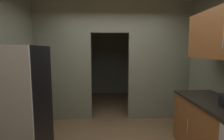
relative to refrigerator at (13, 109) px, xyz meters
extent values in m
cube|color=gray|center=(0.25, 1.71, 0.53)|extent=(1.31, 0.12, 2.78)
cube|color=gray|center=(2.52, 1.71, 0.53)|extent=(1.45, 0.12, 2.78)
cube|color=gray|center=(1.35, 1.71, 1.56)|extent=(0.88, 0.12, 0.72)
cube|color=gray|center=(1.42, 4.17, 0.53)|extent=(3.65, 0.10, 2.78)
cube|color=gray|center=(-0.36, 2.94, 0.53)|extent=(0.10, 2.46, 2.78)
cube|color=gray|center=(3.19, 2.94, 0.53)|extent=(0.10, 2.46, 2.78)
cube|color=black|center=(0.00, 0.02, 0.00)|extent=(0.83, 0.68, 1.71)
cylinder|color=#B7BABC|center=(2.55, 0.23, -0.38)|extent=(0.01, 0.01, 0.22)
cylinder|color=#B7BABC|center=(2.71, -0.22, 1.02)|extent=(0.01, 0.01, 0.42)
cylinder|color=black|center=(2.76, -0.20, 0.15)|extent=(0.01, 0.13, 0.13)
camera|label=1|loc=(1.30, -2.25, 0.80)|focal=26.89mm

